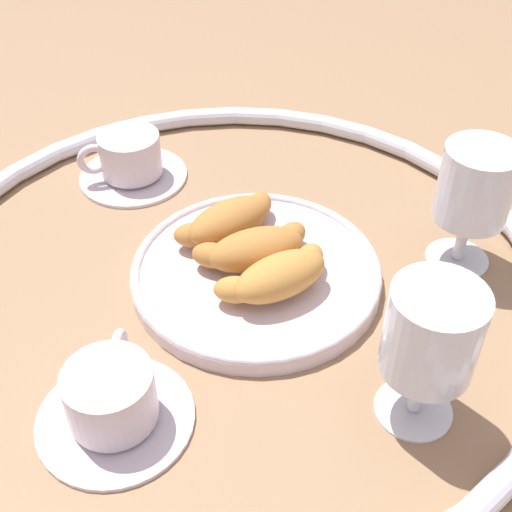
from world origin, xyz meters
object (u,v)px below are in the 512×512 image
object	(u,v)px
pastry_plate	(256,269)
coffee_cup_near	(130,160)
juice_glass_left	(431,339)
croissant_small	(255,246)
coffee_cup_far	(112,400)
croissant_large	(279,276)
croissant_extra	(232,220)
juice_glass_right	(475,190)

from	to	relation	value
pastry_plate	coffee_cup_near	distance (m)	0.24
juice_glass_left	pastry_plate	bearing A→B (deg)	128.13
croissant_small	coffee_cup_far	distance (m)	0.22
pastry_plate	croissant_large	world-z (taller)	croissant_large
croissant_small	croissant_extra	xyz separation A→B (m)	(-0.02, 0.04, 0.00)
coffee_cup_near	croissant_extra	bearing A→B (deg)	-47.48
croissant_large	juice_glass_left	size ratio (longest dim) A/B	0.87
croissant_extra	coffee_cup_near	bearing A→B (deg)	132.52
croissant_extra	juice_glass_right	distance (m)	0.25
pastry_plate	juice_glass_left	distance (m)	0.23
pastry_plate	juice_glass_right	world-z (taller)	juice_glass_right
coffee_cup_far	pastry_plate	bearing A→B (deg)	55.57
pastry_plate	croissant_small	distance (m)	0.03
juice_glass_left	juice_glass_right	size ratio (longest dim) A/B	1.00
croissant_extra	juice_glass_right	xyz separation A→B (m)	(0.25, -0.02, 0.05)
coffee_cup_near	juice_glass_right	xyz separation A→B (m)	(0.38, -0.16, 0.07)
croissant_large	croissant_extra	xyz separation A→B (m)	(-0.05, 0.09, 0.00)
croissant_large	pastry_plate	bearing A→B (deg)	117.55
croissant_small	croissant_extra	bearing A→B (deg)	118.84
croissant_small	coffee_cup_near	xyz separation A→B (m)	(-0.15, 0.19, -0.01)
coffee_cup_far	juice_glass_right	bearing A→B (deg)	30.87
croissant_extra	coffee_cup_far	world-z (taller)	croissant_extra
coffee_cup_far	juice_glass_left	xyz separation A→B (m)	(0.26, 0.01, 0.07)
croissant_large	coffee_cup_far	xyz separation A→B (m)	(-0.14, -0.14, -0.01)
croissant_large	croissant_extra	size ratio (longest dim) A/B	1.02
pastry_plate	coffee_cup_far	size ratio (longest dim) A/B	1.93
croissant_extra	juice_glass_right	world-z (taller)	juice_glass_right
coffee_cup_far	juice_glass_right	world-z (taller)	juice_glass_right
croissant_extra	juice_glass_left	bearing A→B (deg)	-53.80
pastry_plate	coffee_cup_near	xyz separation A→B (m)	(-0.16, 0.19, 0.02)
croissant_extra	coffee_cup_far	size ratio (longest dim) A/B	0.88
croissant_small	juice_glass_right	distance (m)	0.23
juice_glass_left	croissant_large	bearing A→B (deg)	130.98
pastry_plate	juice_glass_left	size ratio (longest dim) A/B	1.87
juice_glass_right	pastry_plate	bearing A→B (deg)	-173.15
coffee_cup_far	coffee_cup_near	bearing A→B (deg)	95.12
croissant_small	coffee_cup_far	xyz separation A→B (m)	(-0.12, -0.18, -0.01)
coffee_cup_near	coffee_cup_far	bearing A→B (deg)	-84.88
croissant_extra	coffee_cup_far	distance (m)	0.25
croissant_large	juice_glass_left	bearing A→B (deg)	-49.02
pastry_plate	juice_glass_left	world-z (taller)	juice_glass_left
croissant_large	coffee_cup_far	bearing A→B (deg)	-136.45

